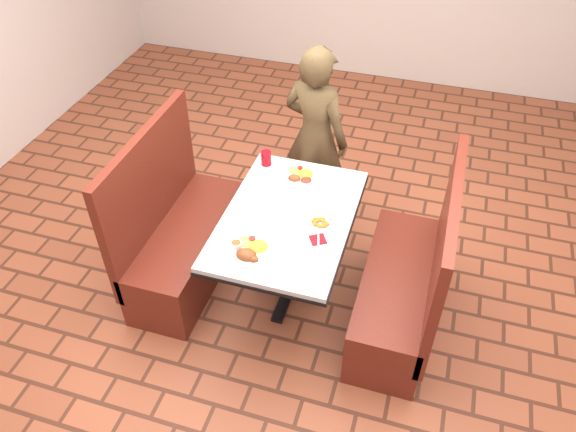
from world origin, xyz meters
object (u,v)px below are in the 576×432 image
at_px(diner_person, 315,138).
at_px(dining_table, 288,227).
at_px(plantain_plate, 320,224).
at_px(booth_bench_left, 182,238).
at_px(booth_bench_right, 405,288).
at_px(red_tumbler, 266,158).
at_px(far_dinner_plate, 300,175).
at_px(near_dinner_plate, 250,248).

bearing_deg(diner_person, dining_table, 111.75).
relative_size(dining_table, plantain_plate, 7.22).
relative_size(booth_bench_left, booth_bench_right, 1.00).
bearing_deg(red_tumbler, far_dinner_plate, -15.60).
distance_m(booth_bench_right, plantain_plate, 0.72).
height_order(booth_bench_left, red_tumbler, booth_bench_left).
relative_size(dining_table, diner_person, 0.82).
distance_m(booth_bench_left, diner_person, 1.26).
bearing_deg(far_dinner_plate, plantain_plate, -59.70).
relative_size(near_dinner_plate, plantain_plate, 1.69).
height_order(dining_table, near_dinner_plate, near_dinner_plate).
bearing_deg(booth_bench_left, red_tumbler, 44.97).
bearing_deg(near_dinner_plate, plantain_plate, 46.44).
bearing_deg(red_tumbler, booth_bench_right, -23.76).
bearing_deg(far_dinner_plate, booth_bench_right, -26.23).
distance_m(near_dinner_plate, plantain_plate, 0.49).
bearing_deg(booth_bench_right, dining_table, 180.00).
bearing_deg(plantain_plate, red_tumbler, 135.91).
relative_size(booth_bench_left, plantain_plate, 7.15).
height_order(plantain_plate, red_tumbler, red_tumbler).
distance_m(dining_table, near_dinner_plate, 0.41).
height_order(far_dinner_plate, red_tumbler, red_tumbler).
xyz_separation_m(booth_bench_right, near_dinner_plate, (-0.92, -0.37, 0.45)).
bearing_deg(plantain_plate, diner_person, 106.60).
relative_size(booth_bench_left, diner_person, 0.81).
bearing_deg(plantain_plate, booth_bench_right, 2.14).
xyz_separation_m(dining_table, red_tumbler, (-0.31, 0.49, 0.15)).
bearing_deg(booth_bench_right, plantain_plate, -177.86).
xyz_separation_m(booth_bench_right, plantain_plate, (-0.58, -0.02, 0.43)).
height_order(booth_bench_left, near_dinner_plate, booth_bench_left).
xyz_separation_m(near_dinner_plate, plantain_plate, (0.33, 0.35, -0.02)).
height_order(booth_bench_right, far_dinner_plate, booth_bench_right).
xyz_separation_m(far_dinner_plate, plantain_plate, (0.25, -0.43, -0.01)).
bearing_deg(booth_bench_right, red_tumbler, 156.24).
xyz_separation_m(booth_bench_right, red_tumbler, (-1.11, 0.49, 0.47)).
bearing_deg(dining_table, plantain_plate, -5.76).
relative_size(booth_bench_left, far_dinner_plate, 4.64).
height_order(near_dinner_plate, far_dinner_plate, near_dinner_plate).
bearing_deg(dining_table, booth_bench_left, 180.00).
relative_size(booth_bench_right, diner_person, 0.81).
distance_m(dining_table, red_tumbler, 0.60).
xyz_separation_m(dining_table, diner_person, (-0.07, 0.94, 0.08)).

